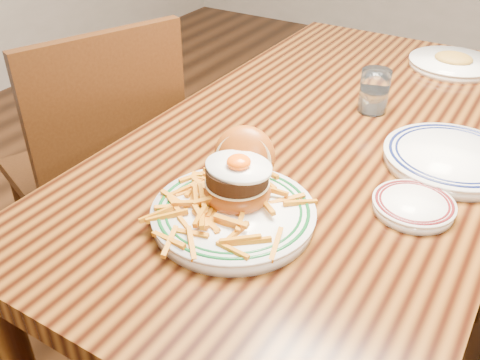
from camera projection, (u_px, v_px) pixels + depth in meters
The scene contains 8 objects.
floor at pixel (311, 337), 1.73m from camera, with size 6.00×6.00×0.00m, color black.
table at pixel (330, 162), 1.37m from camera, with size 0.85×1.60×0.75m.
chair_left at pixel (101, 167), 1.62m from camera, with size 0.58×0.58×0.96m.
main_plate at pixel (235, 199), 1.01m from camera, with size 0.31×0.33×0.15m.
side_plate at pixel (414, 205), 1.04m from camera, with size 0.16×0.16×0.02m.
rear_plate at pixel (452, 158), 1.18m from camera, with size 0.30×0.30×0.03m.
water_glass at pixel (374, 94), 1.39m from camera, with size 0.08×0.08×0.11m.
far_plate at pixel (453, 63), 1.67m from camera, with size 0.27×0.27×0.05m.
Camera 1 is at (0.41, -1.12, 1.37)m, focal length 40.00 mm.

